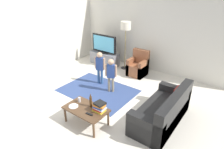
# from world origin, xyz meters

# --- Properties ---
(ground) EXTENTS (7.80, 7.80, 0.00)m
(ground) POSITION_xyz_m (0.00, 0.00, 0.00)
(ground) COLOR beige
(wall_back) EXTENTS (6.00, 0.12, 2.70)m
(wall_back) POSITION_xyz_m (0.00, 3.00, 1.35)
(wall_back) COLOR silver
(wall_back) RESTS_ON ground
(wall_left) EXTENTS (0.12, 6.00, 2.70)m
(wall_left) POSITION_xyz_m (-3.00, 0.00, 1.35)
(wall_left) COLOR silver
(wall_left) RESTS_ON ground
(area_rug) EXTENTS (2.20, 1.60, 0.01)m
(area_rug) POSITION_xyz_m (-0.48, 0.51, 0.00)
(area_rug) COLOR #33477A
(area_rug) RESTS_ON ground
(tv_stand) EXTENTS (1.20, 0.44, 0.50)m
(tv_stand) POSITION_xyz_m (-1.64, 2.30, 0.24)
(tv_stand) COLOR slate
(tv_stand) RESTS_ON ground
(tv) EXTENTS (1.10, 0.28, 0.71)m
(tv) POSITION_xyz_m (-1.64, 2.28, 0.85)
(tv) COLOR black
(tv) RESTS_ON tv_stand
(couch) EXTENTS (0.80, 1.80, 0.86)m
(couch) POSITION_xyz_m (1.75, 0.29, 0.29)
(couch) COLOR black
(couch) RESTS_ON ground
(armchair) EXTENTS (0.60, 0.60, 0.90)m
(armchair) POSITION_xyz_m (-0.07, 2.26, 0.30)
(armchair) COLOR brown
(armchair) RESTS_ON ground
(floor_lamp) EXTENTS (0.36, 0.36, 1.78)m
(floor_lamp) POSITION_xyz_m (-0.77, 2.45, 1.54)
(floor_lamp) COLOR #262626
(floor_lamp) RESTS_ON ground
(child_near_tv) EXTENTS (0.35, 0.19, 1.08)m
(child_near_tv) POSITION_xyz_m (-0.72, 0.92, 0.65)
(child_near_tv) COLOR #33598C
(child_near_tv) RESTS_ON ground
(child_center) EXTENTS (0.32, 0.21, 1.05)m
(child_center) POSITION_xyz_m (-0.13, 0.72, 0.63)
(child_center) COLOR gray
(child_center) RESTS_ON ground
(coffee_table) EXTENTS (1.00, 0.60, 0.42)m
(coffee_table) POSITION_xyz_m (0.30, -0.81, 0.37)
(coffee_table) COLOR #513823
(coffee_table) RESTS_ON ground
(book_stack) EXTENTS (0.29, 0.24, 0.22)m
(book_stack) POSITION_xyz_m (0.62, -0.70, 0.53)
(book_stack) COLOR yellow
(book_stack) RESTS_ON coffee_table
(bottle) EXTENTS (0.06, 0.06, 0.33)m
(bottle) POSITION_xyz_m (0.35, -0.69, 0.56)
(bottle) COLOR #4C3319
(bottle) RESTS_ON coffee_table
(tv_remote) EXTENTS (0.17, 0.06, 0.02)m
(tv_remote) POSITION_xyz_m (0.52, -0.93, 0.43)
(tv_remote) COLOR black
(tv_remote) RESTS_ON coffee_table
(soda_can) EXTENTS (0.07, 0.07, 0.12)m
(soda_can) POSITION_xyz_m (0.00, -0.71, 0.48)
(soda_can) COLOR silver
(soda_can) RESTS_ON coffee_table
(plate) EXTENTS (0.22, 0.22, 0.02)m
(plate) POSITION_xyz_m (0.02, -0.93, 0.43)
(plate) COLOR white
(plate) RESTS_ON coffee_table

